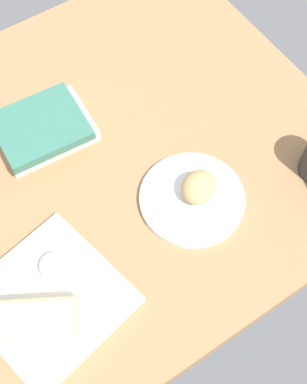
{
  "coord_description": "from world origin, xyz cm",
  "views": [
    {
      "loc": [
        20.92,
        57.19,
        101.21
      ],
      "look_at": [
        -7.76,
        14.26,
        7.0
      ],
      "focal_mm": 50.88,
      "sensor_mm": 36.0,
      "label": 1
    }
  ],
  "objects_px": {
    "scone_pastry": "(199,187)",
    "sauce_cup": "(55,267)",
    "breakfast_wrap": "(40,317)",
    "book_stack": "(43,129)",
    "round_plate": "(192,199)",
    "square_plate": "(50,300)"
  },
  "relations": [
    {
      "from": "book_stack",
      "to": "breakfast_wrap",
      "type": "bearing_deg",
      "value": 61.63
    },
    {
      "from": "sauce_cup",
      "to": "book_stack",
      "type": "relative_size",
      "value": 0.26
    },
    {
      "from": "sauce_cup",
      "to": "book_stack",
      "type": "height_order",
      "value": "book_stack"
    },
    {
      "from": "round_plate",
      "to": "scone_pastry",
      "type": "height_order",
      "value": "scone_pastry"
    },
    {
      "from": "square_plate",
      "to": "scone_pastry",
      "type": "bearing_deg",
      "value": -175.71
    },
    {
      "from": "sauce_cup",
      "to": "round_plate",
      "type": "bearing_deg",
      "value": 177.07
    },
    {
      "from": "sauce_cup",
      "to": "breakfast_wrap",
      "type": "height_order",
      "value": "breakfast_wrap"
    },
    {
      "from": "scone_pastry",
      "to": "book_stack",
      "type": "xyz_separation_m",
      "value": [
        0.19,
        -0.3,
        -0.01
      ]
    },
    {
      "from": "round_plate",
      "to": "breakfast_wrap",
      "type": "relative_size",
      "value": 1.62
    },
    {
      "from": "scone_pastry",
      "to": "sauce_cup",
      "type": "height_order",
      "value": "scone_pastry"
    },
    {
      "from": "scone_pastry",
      "to": "breakfast_wrap",
      "type": "height_order",
      "value": "breakfast_wrap"
    },
    {
      "from": "sauce_cup",
      "to": "scone_pastry",
      "type": "bearing_deg",
      "value": 177.28
    },
    {
      "from": "breakfast_wrap",
      "to": "sauce_cup",
      "type": "bearing_deg",
      "value": -11.88
    },
    {
      "from": "round_plate",
      "to": "book_stack",
      "type": "height_order",
      "value": "book_stack"
    },
    {
      "from": "round_plate",
      "to": "breakfast_wrap",
      "type": "xyz_separation_m",
      "value": [
        0.37,
        0.06,
        0.04
      ]
    },
    {
      "from": "round_plate",
      "to": "book_stack",
      "type": "distance_m",
      "value": 0.35
    },
    {
      "from": "square_plate",
      "to": "breakfast_wrap",
      "type": "relative_size",
      "value": 1.88
    },
    {
      "from": "breakfast_wrap",
      "to": "book_stack",
      "type": "relative_size",
      "value": 0.63
    },
    {
      "from": "book_stack",
      "to": "sauce_cup",
      "type": "bearing_deg",
      "value": 65.9
    },
    {
      "from": "round_plate",
      "to": "sauce_cup",
      "type": "xyz_separation_m",
      "value": [
        0.3,
        -0.02,
        0.02
      ]
    },
    {
      "from": "scone_pastry",
      "to": "book_stack",
      "type": "relative_size",
      "value": 0.37
    },
    {
      "from": "scone_pastry",
      "to": "book_stack",
      "type": "distance_m",
      "value": 0.36
    }
  ]
}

